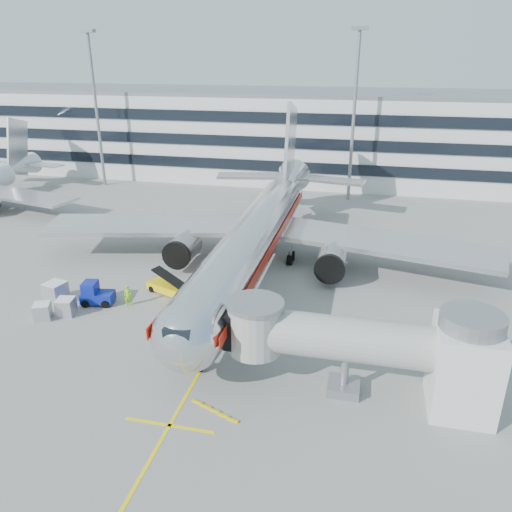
% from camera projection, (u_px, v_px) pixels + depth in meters
% --- Properties ---
extents(ground, '(180.00, 180.00, 0.00)m').
position_uv_depth(ground, '(230.00, 319.00, 44.20)').
color(ground, gray).
rests_on(ground, ground).
extents(lead_in_line, '(0.25, 70.00, 0.01)m').
position_uv_depth(lead_in_line, '(255.00, 274.00, 53.23)').
color(lead_in_line, yellow).
rests_on(lead_in_line, ground).
extents(stop_bar, '(6.00, 0.25, 0.01)m').
position_uv_depth(stop_bar, '(170.00, 425.00, 31.56)').
color(stop_bar, yellow).
rests_on(stop_bar, ground).
extents(main_jet, '(50.95, 48.70, 16.06)m').
position_uv_depth(main_jet, '(259.00, 231.00, 53.19)').
color(main_jet, silver).
rests_on(main_jet, ground).
extents(jet_bridge, '(17.80, 4.50, 7.00)m').
position_uv_depth(jet_bridge, '(373.00, 346.00, 33.00)').
color(jet_bridge, silver).
rests_on(jet_bridge, ground).
extents(terminal, '(150.00, 24.25, 15.60)m').
position_uv_depth(terminal, '(312.00, 134.00, 93.57)').
color(terminal, silver).
rests_on(terminal, ground).
extents(light_mast_west, '(2.40, 1.20, 25.45)m').
position_uv_depth(light_mast_west, '(95.00, 98.00, 83.76)').
color(light_mast_west, gray).
rests_on(light_mast_west, ground).
extents(light_mast_centre, '(2.40, 1.20, 25.45)m').
position_uv_depth(light_mast_centre, '(355.00, 103.00, 74.85)').
color(light_mast_centre, gray).
rests_on(light_mast_centre, ground).
extents(belt_loader, '(4.99, 3.29, 2.35)m').
position_uv_depth(belt_loader, '(170.00, 287.00, 48.69)').
color(belt_loader, yellow).
rests_on(belt_loader, ground).
extents(baggage_tug, '(3.18, 2.31, 2.20)m').
position_uv_depth(baggage_tug, '(95.00, 294.00, 46.62)').
color(baggage_tug, '#0D1D90').
rests_on(baggage_tug, ground).
extents(cargo_container_left, '(1.71, 1.71, 1.56)m').
position_uv_depth(cargo_container_left, '(66.00, 307.00, 44.69)').
color(cargo_container_left, '#B0B2B7').
rests_on(cargo_container_left, ground).
extents(cargo_container_right, '(2.10, 2.10, 1.86)m').
position_uv_depth(cargo_container_right, '(56.00, 292.00, 47.21)').
color(cargo_container_right, '#B0B2B7').
rests_on(cargo_container_right, ground).
extents(cargo_container_front, '(1.83, 1.83, 1.48)m').
position_uv_depth(cargo_container_front, '(42.00, 311.00, 43.97)').
color(cargo_container_front, '#B0B2B7').
rests_on(cargo_container_front, ground).
extents(ramp_worker, '(0.87, 0.73, 2.02)m').
position_uv_depth(ramp_worker, '(128.00, 296.00, 46.22)').
color(ramp_worker, '#80D716').
rests_on(ramp_worker, ground).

